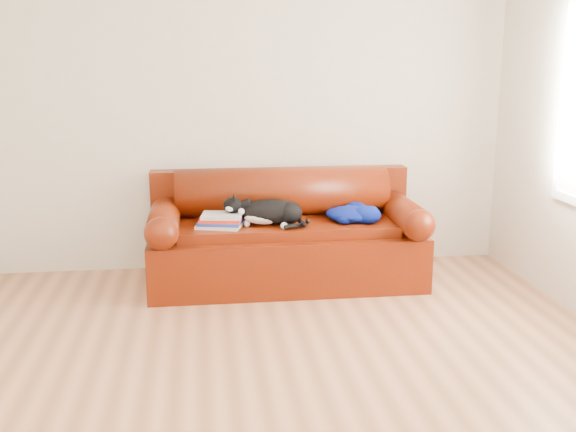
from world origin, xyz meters
name	(u,v)px	position (x,y,z in m)	size (l,w,h in m)	color
ground	(259,368)	(0.00, 0.00, 0.00)	(4.50, 4.50, 0.00)	#8F5939
room_shell	(280,71)	(0.12, 0.02, 1.67)	(4.52, 4.02, 2.61)	beige
sofa_base	(286,253)	(0.34, 1.49, 0.24)	(2.10, 0.90, 0.50)	#430C02
sofa_back	(282,209)	(0.34, 1.74, 0.54)	(2.10, 1.01, 0.88)	#430C02
book_stack	(221,221)	(-0.16, 1.36, 0.55)	(0.38, 0.33, 0.10)	silver
cat	(269,212)	(0.21, 1.39, 0.59)	(0.64, 0.41, 0.24)	black
blanket	(352,213)	(0.85, 1.42, 0.56)	(0.46, 0.44, 0.14)	#04024C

